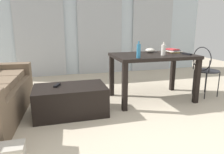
# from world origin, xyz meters

# --- Properties ---
(ground_plane) EXTENTS (8.96, 8.96, 0.00)m
(ground_plane) POSITION_xyz_m (0.00, 1.47, 0.00)
(ground_plane) COLOR beige
(wall_back) EXTENTS (5.57, 0.10, 2.45)m
(wall_back) POSITION_xyz_m (0.00, 3.73, 1.22)
(wall_back) COLOR silver
(wall_back) RESTS_ON ground
(curtains) EXTENTS (3.96, 0.03, 2.10)m
(curtains) POSITION_xyz_m (0.00, 3.65, 1.05)
(curtains) COLOR #B2B7BC
(curtains) RESTS_ON ground
(coffee_table) EXTENTS (0.97, 0.58, 0.39)m
(coffee_table) POSITION_xyz_m (-0.96, 1.22, 0.20)
(coffee_table) COLOR black
(coffee_table) RESTS_ON ground
(craft_table) EXTENTS (1.29, 0.80, 0.75)m
(craft_table) POSITION_xyz_m (0.39, 1.47, 0.65)
(craft_table) COLOR black
(craft_table) RESTS_ON ground
(wire_chair) EXTENTS (0.41, 0.42, 0.86)m
(wire_chair) POSITION_xyz_m (1.30, 1.38, 0.53)
(wire_chair) COLOR black
(wire_chair) RESTS_ON ground
(bottle_near) EXTENTS (0.06, 0.06, 0.23)m
(bottle_near) POSITION_xyz_m (0.01, 1.17, 0.85)
(bottle_near) COLOR teal
(bottle_near) RESTS_ON craft_table
(bottle_far) EXTENTS (0.07, 0.07, 0.20)m
(bottle_far) POSITION_xyz_m (0.49, 1.34, 0.83)
(bottle_far) COLOR beige
(bottle_far) RESTS_ON craft_table
(bowl) EXTENTS (0.16, 0.16, 0.08)m
(bowl) POSITION_xyz_m (0.44, 1.69, 0.79)
(bowl) COLOR beige
(bowl) RESTS_ON craft_table
(book_stack) EXTENTS (0.23, 0.31, 0.06)m
(book_stack) POSITION_xyz_m (0.83, 1.65, 0.78)
(book_stack) COLOR gold
(book_stack) RESTS_ON craft_table
(tv_remote_on_table) EXTENTS (0.09, 0.16, 0.02)m
(tv_remote_on_table) POSITION_xyz_m (0.88, 1.30, 0.76)
(tv_remote_on_table) COLOR black
(tv_remote_on_table) RESTS_ON craft_table
(tv_remote_primary) EXTENTS (0.10, 0.17, 0.02)m
(tv_remote_primary) POSITION_xyz_m (-1.13, 1.28, 0.41)
(tv_remote_primary) COLOR black
(tv_remote_primary) RESTS_ON coffee_table
(shoebox) EXTENTS (0.32, 0.20, 0.16)m
(shoebox) POSITION_xyz_m (-1.61, 0.29, 0.08)
(shoebox) COLOR beige
(shoebox) RESTS_ON ground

